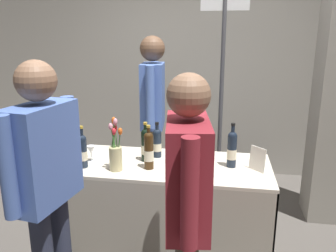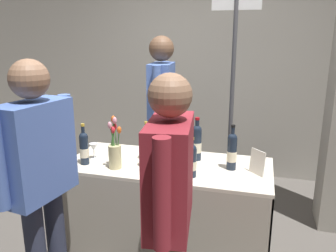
{
  "view_description": "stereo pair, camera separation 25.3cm",
  "coord_description": "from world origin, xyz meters",
  "px_view_note": "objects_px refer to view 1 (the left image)",
  "views": [
    {
      "loc": [
        0.41,
        -2.41,
        1.74
      ],
      "look_at": [
        0.0,
        0.0,
        1.09
      ],
      "focal_mm": 36.08,
      "sensor_mm": 36.0,
      "label": 1
    },
    {
      "loc": [
        0.66,
        -2.36,
        1.74
      ],
      "look_at": [
        0.0,
        0.0,
        1.09
      ],
      "focal_mm": 36.08,
      "sensor_mm": 36.0,
      "label": 2
    }
  ],
  "objects_px": {
    "wine_glass_near_vendor": "(91,150)",
    "flower_vase": "(116,153)",
    "display_bottle_0": "(195,141)",
    "featured_wine_bottle": "(157,142)",
    "tasting_table": "(168,193)",
    "taster_foreground_right": "(187,194)",
    "vendor_presenter": "(153,107)",
    "booth_signpost": "(222,77)"
  },
  "relations": [
    {
      "from": "tasting_table",
      "to": "featured_wine_bottle",
      "type": "distance_m",
      "value": 0.41
    },
    {
      "from": "wine_glass_near_vendor",
      "to": "tasting_table",
      "type": "bearing_deg",
      "value": 5.19
    },
    {
      "from": "vendor_presenter",
      "to": "taster_foreground_right",
      "type": "xyz_separation_m",
      "value": [
        0.53,
        -1.61,
        -0.11
      ]
    },
    {
      "from": "booth_signpost",
      "to": "display_bottle_0",
      "type": "bearing_deg",
      "value": -100.95
    },
    {
      "from": "featured_wine_bottle",
      "to": "tasting_table",
      "type": "bearing_deg",
      "value": -50.34
    },
    {
      "from": "featured_wine_bottle",
      "to": "taster_foreground_right",
      "type": "relative_size",
      "value": 0.18
    },
    {
      "from": "display_bottle_0",
      "to": "flower_vase",
      "type": "xyz_separation_m",
      "value": [
        -0.55,
        -0.34,
        -0.02
      ]
    },
    {
      "from": "wine_glass_near_vendor",
      "to": "featured_wine_bottle",
      "type": "bearing_deg",
      "value": 21.24
    },
    {
      "from": "display_bottle_0",
      "to": "wine_glass_near_vendor",
      "type": "height_order",
      "value": "display_bottle_0"
    },
    {
      "from": "display_bottle_0",
      "to": "booth_signpost",
      "type": "relative_size",
      "value": 0.16
    },
    {
      "from": "wine_glass_near_vendor",
      "to": "flower_vase",
      "type": "relative_size",
      "value": 0.32
    },
    {
      "from": "taster_foreground_right",
      "to": "booth_signpost",
      "type": "xyz_separation_m",
      "value": [
        0.13,
        1.89,
        0.4
      ]
    },
    {
      "from": "tasting_table",
      "to": "taster_foreground_right",
      "type": "relative_size",
      "value": 0.99
    },
    {
      "from": "featured_wine_bottle",
      "to": "vendor_presenter",
      "type": "relative_size",
      "value": 0.17
    },
    {
      "from": "featured_wine_bottle",
      "to": "display_bottle_0",
      "type": "bearing_deg",
      "value": 1.02
    },
    {
      "from": "display_bottle_0",
      "to": "wine_glass_near_vendor",
      "type": "xyz_separation_m",
      "value": [
        -0.8,
        -0.2,
        -0.06
      ]
    },
    {
      "from": "wine_glass_near_vendor",
      "to": "taster_foreground_right",
      "type": "bearing_deg",
      "value": -42.49
    },
    {
      "from": "display_bottle_0",
      "to": "vendor_presenter",
      "type": "height_order",
      "value": "vendor_presenter"
    },
    {
      "from": "wine_glass_near_vendor",
      "to": "booth_signpost",
      "type": "distance_m",
      "value": 1.55
    },
    {
      "from": "tasting_table",
      "to": "taster_foreground_right",
      "type": "xyz_separation_m",
      "value": [
        0.24,
        -0.83,
        0.41
      ]
    },
    {
      "from": "featured_wine_bottle",
      "to": "vendor_presenter",
      "type": "xyz_separation_m",
      "value": [
        -0.17,
        0.65,
        0.15
      ]
    },
    {
      "from": "flower_vase",
      "to": "vendor_presenter",
      "type": "relative_size",
      "value": 0.23
    },
    {
      "from": "featured_wine_bottle",
      "to": "display_bottle_0",
      "type": "height_order",
      "value": "display_bottle_0"
    },
    {
      "from": "wine_glass_near_vendor",
      "to": "vendor_presenter",
      "type": "bearing_deg",
      "value": 69.39
    },
    {
      "from": "flower_vase",
      "to": "vendor_presenter",
      "type": "distance_m",
      "value": 0.99
    },
    {
      "from": "display_bottle_0",
      "to": "vendor_presenter",
      "type": "bearing_deg",
      "value": 126.64
    },
    {
      "from": "wine_glass_near_vendor",
      "to": "booth_signpost",
      "type": "xyz_separation_m",
      "value": [
        0.98,
        1.12,
        0.46
      ]
    },
    {
      "from": "flower_vase",
      "to": "booth_signpost",
      "type": "distance_m",
      "value": 1.51
    },
    {
      "from": "flower_vase",
      "to": "vendor_presenter",
      "type": "height_order",
      "value": "vendor_presenter"
    },
    {
      "from": "featured_wine_bottle",
      "to": "booth_signpost",
      "type": "xyz_separation_m",
      "value": [
        0.49,
        0.93,
        0.43
      ]
    },
    {
      "from": "wine_glass_near_vendor",
      "to": "taster_foreground_right",
      "type": "relative_size",
      "value": 0.08
    },
    {
      "from": "wine_glass_near_vendor",
      "to": "booth_signpost",
      "type": "bearing_deg",
      "value": 48.87
    },
    {
      "from": "display_bottle_0",
      "to": "vendor_presenter",
      "type": "distance_m",
      "value": 0.82
    },
    {
      "from": "tasting_table",
      "to": "booth_signpost",
      "type": "xyz_separation_m",
      "value": [
        0.37,
        1.06,
        0.81
      ]
    },
    {
      "from": "vendor_presenter",
      "to": "taster_foreground_right",
      "type": "bearing_deg",
      "value": 11.09
    },
    {
      "from": "display_bottle_0",
      "to": "flower_vase",
      "type": "height_order",
      "value": "flower_vase"
    },
    {
      "from": "flower_vase",
      "to": "featured_wine_bottle",
      "type": "bearing_deg",
      "value": 53.85
    },
    {
      "from": "flower_vase",
      "to": "booth_signpost",
      "type": "bearing_deg",
      "value": 59.93
    },
    {
      "from": "flower_vase",
      "to": "display_bottle_0",
      "type": "bearing_deg",
      "value": 31.41
    },
    {
      "from": "featured_wine_bottle",
      "to": "wine_glass_near_vendor",
      "type": "relative_size",
      "value": 2.28
    },
    {
      "from": "display_bottle_0",
      "to": "taster_foreground_right",
      "type": "xyz_separation_m",
      "value": [
        0.05,
        -0.97,
        0.01
      ]
    },
    {
      "from": "taster_foreground_right",
      "to": "featured_wine_bottle",
      "type": "bearing_deg",
      "value": 11.77
    }
  ]
}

